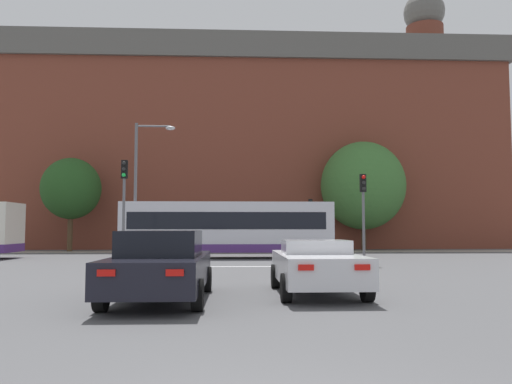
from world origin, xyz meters
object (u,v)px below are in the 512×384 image
traffic_light_far_right (311,216)px  bus_crossing_lead (227,228)px  traffic_light_near_right (363,203)px  street_lamp_junction (142,176)px  car_roadster_right (316,266)px  car_saloon_left (161,265)px  traffic_light_near_left (124,195)px  pedestrian_waiting (190,237)px

traffic_light_far_right → bus_crossing_lead: bearing=-130.0°
traffic_light_near_right → traffic_light_far_right: size_ratio=1.11×
bus_crossing_lead → street_lamp_junction: size_ratio=1.58×
car_roadster_right → traffic_light_near_right: bearing=68.5°
traffic_light_far_right → street_lamp_junction: (-10.06, -7.68, 1.92)m
bus_crossing_lead → traffic_light_far_right: traffic_light_far_right is taller
car_saloon_left → car_roadster_right: car_saloon_left is taller
traffic_light_near_right → traffic_light_near_left: 10.50m
traffic_light_near_left → traffic_light_far_right: size_ratio=1.27×
traffic_light_near_left → street_lamp_junction: 4.72m
car_saloon_left → bus_crossing_lead: size_ratio=0.43×
car_roadster_right → traffic_light_far_right: bearing=81.3°
car_saloon_left → traffic_light_near_right: traffic_light_near_right is taller
traffic_light_near_left → pedestrian_waiting: (1.68, 13.27, -2.06)m
car_saloon_left → bus_crossing_lead: bearing=85.8°
traffic_light_far_right → traffic_light_near_right: bearing=-87.7°
car_saloon_left → street_lamp_junction: (-3.18, 14.86, 3.59)m
traffic_light_near_left → pedestrian_waiting: bearing=82.8°
car_roadster_right → traffic_light_near_left: 11.85m
bus_crossing_lead → traffic_light_far_right: 8.77m
car_roadster_right → traffic_light_near_left: traffic_light_near_left is taller
traffic_light_near_right → pedestrian_waiting: (-8.81, 13.19, -1.72)m
car_saloon_left → traffic_light_near_left: 11.03m
street_lamp_junction → traffic_light_far_right: bearing=37.4°
car_saloon_left → pedestrian_waiting: pedestrian_waiting is taller
pedestrian_waiting → traffic_light_far_right: bearing=18.9°
traffic_light_near_left → bus_crossing_lead: bearing=51.4°
traffic_light_far_right → pedestrian_waiting: size_ratio=2.13×
traffic_light_far_right → street_lamp_junction: bearing=-142.6°
car_roadster_right → bus_crossing_lead: (-2.39, 14.93, 0.92)m
car_roadster_right → car_saloon_left: bearing=-166.1°
bus_crossing_lead → traffic_light_near_right: bearing=-131.8°
car_saloon_left → car_roadster_right: bearing=14.6°
car_saloon_left → traffic_light_far_right: traffic_light_far_right is taller
bus_crossing_lead → traffic_light_near_left: (-4.41, -5.52, 1.43)m
traffic_light_near_right → car_saloon_left: bearing=-125.3°
car_roadster_right → pedestrian_waiting: size_ratio=2.56×
traffic_light_near_left → pedestrian_waiting: size_ratio=2.70×
traffic_light_far_right → street_lamp_junction: 12.81m
car_saloon_left → bus_crossing_lead: 15.93m
bus_crossing_lead → traffic_light_far_right: bearing=-40.0°
car_roadster_right → street_lamp_junction: 15.96m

